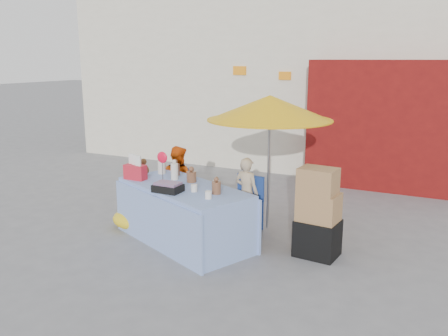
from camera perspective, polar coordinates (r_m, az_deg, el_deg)
The scene contains 10 objects.
ground at distance 7.13m, azimuth -4.41°, elevation -8.59°, with size 80.00×80.00×0.00m, color slate.
backdrop at distance 13.52m, azimuth 14.34°, elevation 14.69°, with size 14.00×8.00×7.80m.
market_table at distance 6.95m, azimuth -4.89°, elevation -5.41°, with size 2.41×1.82×1.32m.
chair_left at distance 7.97m, azimuth -5.96°, elevation -4.32°, with size 0.56×0.55×0.85m.
chair_right at distance 7.40m, azimuth 2.30°, elevation -5.62°, with size 0.56×0.55×0.85m.
vendor_orange at distance 7.98m, azimuth -5.53°, elevation -1.65°, with size 0.59×0.46×1.22m, color #E3510B.
vendor_beige at distance 7.43m, azimuth 2.73°, elevation -3.02°, with size 0.41×0.27×1.14m, color #CAB28F.
umbrella at distance 7.20m, azimuth 5.53°, elevation 7.15°, with size 1.90×1.90×2.09m.
box_stack at distance 6.50m, azimuth 11.23°, elevation -5.68°, with size 0.60×0.51×1.23m.
tarp_bundle at distance 7.63m, azimuth -10.83°, elevation -6.05°, with size 0.70×0.56×0.31m, color yellow.
Camera 1 is at (3.40, -5.69, 2.62)m, focal length 38.00 mm.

